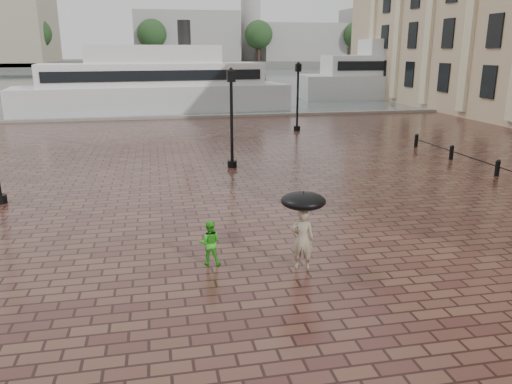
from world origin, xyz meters
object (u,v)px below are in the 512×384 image
street_lamps (133,111)px  ferry_near (154,85)px  ferry_far (418,74)px  child_pedestrian (210,243)px  adult_pedestrian (302,239)px

street_lamps → ferry_near: bearing=86.6°
ferry_near → ferry_far: ferry_far is taller
child_pedestrian → ferry_near: 33.82m
street_lamps → adult_pedestrian: bearing=-73.3°
adult_pedestrian → ferry_near: 34.68m
street_lamps → ferry_near: size_ratio=0.89×
street_lamps → adult_pedestrian: street_lamps is taller
adult_pedestrian → child_pedestrian: size_ratio=1.35×
street_lamps → ferry_far: ferry_far is taller
adult_pedestrian → ferry_far: size_ratio=0.06×
adult_pedestrian → child_pedestrian: 2.35m
ferry_near → ferry_far: bearing=8.9°
ferry_far → street_lamps: bearing=-133.3°
adult_pedestrian → child_pedestrian: bearing=0.9°
adult_pedestrian → ferry_near: ferry_near is taller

